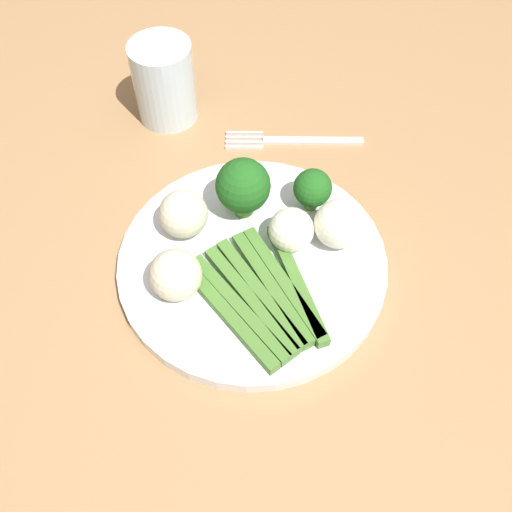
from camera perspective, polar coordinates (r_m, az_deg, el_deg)
The scene contains 12 objects.
ground_plane at distance 1.35m, azimuth -0.04°, elevation -17.14°, with size 6.00×6.00×0.02m, color gray.
dining_table at distance 0.75m, azimuth -0.07°, elevation -1.37°, with size 1.27×0.81×0.77m.
plate at distance 0.60m, azimuth -0.00°, elevation -0.69°, with size 0.27×0.27×0.01m, color white.
asparagus_bundle at distance 0.56m, azimuth 0.50°, elevation -3.86°, with size 0.16×0.14×0.01m.
broccoli_back_right at distance 0.61m, azimuth 5.49°, elevation 6.51°, with size 0.04×0.04×0.05m.
broccoli_left at distance 0.60m, azimuth -1.25°, elevation 6.75°, with size 0.06×0.06×0.07m.
cauliflower_back at distance 0.55m, azimuth -7.79°, elevation -1.82°, with size 0.05×0.05×0.05m, color beige.
cauliflower_near_center at distance 0.60m, azimuth -7.04°, elevation 4.06°, with size 0.05×0.05×0.05m, color beige.
cauliflower_right at distance 0.58m, azimuth 3.42°, elevation 2.53°, with size 0.05×0.05×0.05m, color white.
cauliflower_mid at distance 0.59m, azimuth 8.05°, elevation 3.11°, with size 0.05×0.05×0.05m, color white.
fork at distance 0.72m, azimuth 3.49°, elevation 11.09°, with size 0.03×0.17×0.00m.
water_glass at distance 0.73m, azimuth -8.88°, elevation 16.30°, with size 0.07×0.07×0.10m, color silver.
Camera 1 is at (-0.41, -0.02, 1.27)m, focal length 41.33 mm.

